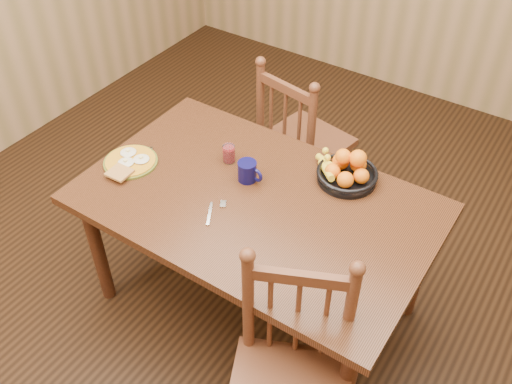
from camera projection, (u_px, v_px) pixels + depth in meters
The scene contains 10 objects.
room at pixel (256, 86), 2.18m from camera, with size 4.52×5.02×2.72m.
dining_table at pixel (256, 214), 2.64m from camera, with size 1.60×1.00×0.75m.
chair_far at pixel (301, 142), 3.35m from camera, with size 0.53×0.51×1.00m.
chair_near at pixel (291, 383), 2.19m from camera, with size 0.61×0.59×1.02m.
breakfast_plate at pixel (130, 162), 2.77m from camera, with size 0.26×0.29×0.04m.
fork at pixel (214, 210), 2.53m from camera, with size 0.08×0.18×0.00m.
spoon at pixel (147, 152), 2.84m from camera, with size 0.05×0.16×0.01m.
coffee_mug at pixel (248, 171), 2.66m from camera, with size 0.13×0.09×0.10m.
juice_glass at pixel (229, 154), 2.77m from camera, with size 0.06×0.06×0.09m.
fruit_bowl at pixel (347, 171), 2.66m from camera, with size 0.32×0.29×0.17m.
Camera 1 is at (1.05, -1.58, 2.51)m, focal length 40.00 mm.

